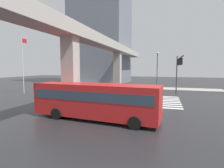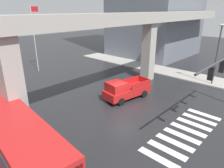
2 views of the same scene
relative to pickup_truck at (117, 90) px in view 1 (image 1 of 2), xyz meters
name	(u,v)px [view 1 (image 1 of 2)]	position (x,y,z in m)	size (l,w,h in m)	color
ground_plane	(123,99)	(-1.62, -1.20, -0.99)	(120.00, 120.00, 0.00)	#232326
crosswalk_stripes	(169,101)	(-1.62, -7.27, -0.98)	(8.25, 2.80, 0.01)	silver
elevated_overpass	(101,47)	(-1.62, 1.90, 6.24)	(56.54, 2.11, 8.44)	#9E9991
office_building	(102,15)	(21.35, 10.17, 17.58)	(15.17, 13.44, 37.13)	slate
sidewalk_east	(128,87)	(11.76, 0.80, -0.91)	(4.00, 36.00, 0.15)	#9E9991
pickup_truck	(117,90)	(0.00, 0.00, 0.00)	(5.33, 2.67, 2.08)	red
city_bus	(95,99)	(-11.48, -1.15, 0.73)	(3.47, 10.97, 2.99)	red
traffic_signal_mast	(178,65)	(2.40, -8.51, 3.68)	(10.89, 0.32, 6.20)	#38383D
street_lamp_near_corner	(157,66)	(10.56, -5.15, 3.57)	(0.44, 0.70, 7.24)	#38383D
flagpole	(23,61)	(-0.97, 16.09, 4.43)	(1.16, 0.12, 9.28)	silver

